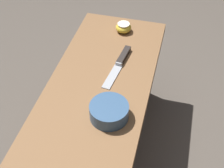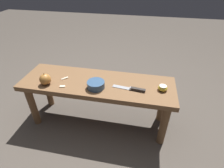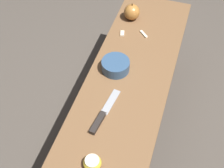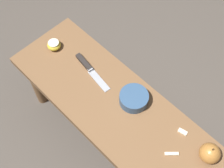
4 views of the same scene
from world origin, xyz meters
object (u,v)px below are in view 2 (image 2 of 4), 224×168
object	(u,v)px
wooden_bench	(97,89)
knife	(134,89)
apple_whole	(45,79)
bowl	(96,85)
apple_cut	(163,88)

from	to	relation	value
wooden_bench	knife	xyz separation A→B (m)	(-0.29, 0.05, 0.08)
wooden_bench	apple_whole	world-z (taller)	apple_whole
knife	bowl	world-z (taller)	bowl
apple_cut	bowl	xyz separation A→B (m)	(0.49, 0.06, 0.01)
wooden_bench	bowl	bearing A→B (deg)	100.01
apple_cut	knife	bearing A→B (deg)	10.06
knife	apple_whole	world-z (taller)	apple_whole
wooden_bench	apple_whole	size ratio (longest dim) A/B	12.50
knife	apple_cut	xyz separation A→B (m)	(-0.21, -0.04, 0.01)
wooden_bench	apple_whole	bearing A→B (deg)	15.56
apple_whole	apple_cut	xyz separation A→B (m)	(-0.88, -0.09, -0.02)
bowl	knife	bearing A→B (deg)	-174.76
apple_whole	bowl	world-z (taller)	apple_whole
knife	apple_cut	bearing A→B (deg)	-162.56
wooden_bench	apple_cut	xyz separation A→B (m)	(-0.50, 0.01, 0.09)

